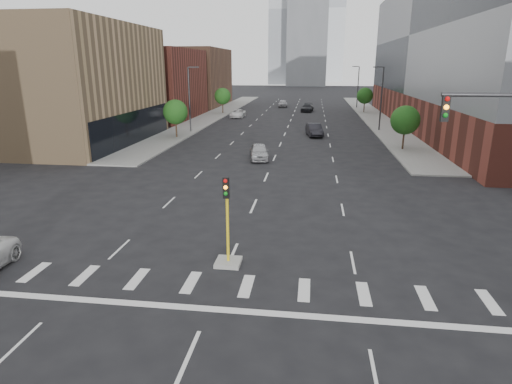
% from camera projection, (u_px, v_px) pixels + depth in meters
% --- Properties ---
extents(sidewalk_left_far, '(5.00, 92.00, 0.15)m').
position_uv_depth(sidewalk_left_far, '(217.00, 114.00, 84.32)').
color(sidewalk_left_far, gray).
rests_on(sidewalk_left_far, ground).
extents(sidewalk_right_far, '(5.00, 92.00, 0.15)m').
position_uv_depth(sidewalk_right_far, '(373.00, 116.00, 80.56)').
color(sidewalk_right_far, gray).
rests_on(sidewalk_right_far, ground).
extents(building_left_mid, '(20.00, 24.00, 14.00)m').
position_uv_depth(building_left_mid, '(53.00, 85.00, 51.59)').
color(building_left_mid, '#A3825C').
rests_on(building_left_mid, ground).
extents(building_left_far_a, '(20.00, 22.00, 12.00)m').
position_uv_depth(building_left_far_a, '(138.00, 84.00, 76.59)').
color(building_left_far_a, brown).
rests_on(building_left_far_a, ground).
extents(building_left_far_b, '(20.00, 24.00, 13.00)m').
position_uv_depth(building_left_far_b, '(181.00, 77.00, 101.16)').
color(building_left_far_b, brown).
rests_on(building_left_far_b, ground).
extents(building_right_main, '(24.00, 70.00, 22.00)m').
position_uv_depth(building_right_main, '(493.00, 53.00, 62.33)').
color(building_right_main, brown).
rests_on(building_right_main, ground).
extents(tower_left, '(22.00, 22.00, 70.00)m').
position_uv_depth(tower_left, '(293.00, 11.00, 212.25)').
color(tower_left, '#B2B7BC').
rests_on(tower_left, ground).
extents(tower_right, '(20.00, 20.00, 80.00)m').
position_uv_depth(tower_right, '(328.00, 10.00, 246.59)').
color(tower_right, '#B2B7BC').
rests_on(tower_right, ground).
extents(tower_mid, '(18.00, 18.00, 44.00)m').
position_uv_depth(tower_mid, '(307.00, 36.00, 195.95)').
color(tower_mid, slate).
rests_on(tower_mid, ground).
extents(median_traffic_signal, '(1.20, 1.20, 4.40)m').
position_uv_depth(median_traffic_signal, '(228.00, 246.00, 20.38)').
color(median_traffic_signal, '#999993').
rests_on(median_traffic_signal, ground).
extents(streetlight_right_a, '(1.60, 0.22, 9.07)m').
position_uv_depth(streetlight_right_a, '(381.00, 96.00, 61.30)').
color(streetlight_right_a, '#2D2D30').
rests_on(streetlight_right_a, ground).
extents(streetlight_right_b, '(1.60, 0.22, 9.07)m').
position_uv_depth(streetlight_right_b, '(358.00, 85.00, 94.56)').
color(streetlight_right_b, '#2D2D30').
rests_on(streetlight_right_b, ground).
extents(streetlight_left, '(1.60, 0.22, 9.07)m').
position_uv_depth(streetlight_left, '(190.00, 97.00, 59.90)').
color(streetlight_left, '#2D2D30').
rests_on(streetlight_left, ground).
extents(tree_left_near, '(3.20, 3.20, 4.85)m').
position_uv_depth(tree_left_near, '(175.00, 112.00, 55.68)').
color(tree_left_near, '#382619').
rests_on(tree_left_near, ground).
extents(tree_left_far, '(3.20, 3.20, 4.85)m').
position_uv_depth(tree_left_far, '(223.00, 96.00, 84.20)').
color(tree_left_far, '#382619').
rests_on(tree_left_far, ground).
extents(tree_right_near, '(3.20, 3.20, 4.85)m').
position_uv_depth(tree_right_near, '(405.00, 120.00, 47.43)').
color(tree_right_near, '#382619').
rests_on(tree_right_near, ground).
extents(tree_right_far, '(3.20, 3.20, 4.85)m').
position_uv_depth(tree_right_far, '(365.00, 96.00, 85.45)').
color(tree_right_far, '#382619').
rests_on(tree_right_far, ground).
extents(car_near_left, '(2.61, 4.89, 1.58)m').
position_uv_depth(car_near_left, '(259.00, 152.00, 43.53)').
color(car_near_left, '#9E9FA3').
rests_on(car_near_left, ground).
extents(car_mid_right, '(2.57, 5.27, 1.66)m').
position_uv_depth(car_mid_right, '(314.00, 130.00, 57.94)').
color(car_mid_right, '#232228').
rests_on(car_mid_right, ground).
extents(car_far_left, '(2.41, 5.20, 1.44)m').
position_uv_depth(car_far_left, '(238.00, 113.00, 78.74)').
color(car_far_left, silver).
rests_on(car_far_left, ground).
extents(car_deep_right, '(2.79, 5.63, 1.57)m').
position_uv_depth(car_deep_right, '(307.00, 108.00, 88.50)').
color(car_deep_right, black).
rests_on(car_deep_right, ground).
extents(car_distant, '(2.12, 4.92, 1.66)m').
position_uv_depth(car_distant, '(283.00, 103.00, 98.41)').
color(car_distant, '#A3A3A8').
rests_on(car_distant, ground).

